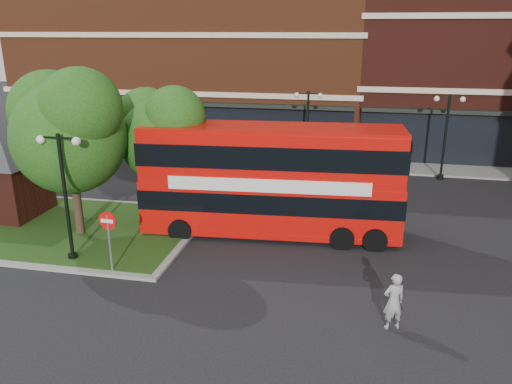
% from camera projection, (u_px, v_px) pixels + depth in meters
% --- Properties ---
extents(ground, '(120.00, 120.00, 0.00)m').
position_uv_depth(ground, '(208.00, 277.00, 18.08)').
color(ground, black).
rests_on(ground, ground).
extents(pavement_far, '(44.00, 3.00, 0.12)m').
position_uv_depth(pavement_far, '(279.00, 161.00, 33.41)').
color(pavement_far, slate).
rests_on(pavement_far, ground).
extents(terrace_far_left, '(26.00, 12.00, 14.00)m').
position_uv_depth(terrace_far_left, '(196.00, 49.00, 39.74)').
color(terrace_far_left, brown).
rests_on(terrace_far_left, ground).
extents(terrace_far_right, '(18.00, 12.00, 16.00)m').
position_uv_depth(terrace_far_right, '(493.00, 36.00, 35.25)').
color(terrace_far_right, '#471911').
rests_on(terrace_far_right, ground).
extents(traffic_island, '(12.60, 7.60, 0.15)m').
position_uv_depth(traffic_island, '(56.00, 227.00, 22.37)').
color(traffic_island, gray).
rests_on(traffic_island, ground).
extents(kiosk, '(6.51, 6.51, 3.60)m').
position_uv_depth(kiosk, '(4.00, 170.00, 23.16)').
color(kiosk, '#471911').
rests_on(kiosk, traffic_island).
extents(tree_island_west, '(5.40, 4.71, 7.21)m').
position_uv_depth(tree_island_west, '(67.00, 126.00, 20.22)').
color(tree_island_west, '#2D2116').
rests_on(tree_island_west, ground).
extents(tree_island_east, '(4.46, 3.90, 6.29)m').
position_uv_depth(tree_island_east, '(161.00, 131.00, 22.14)').
color(tree_island_east, '#2D2116').
rests_on(tree_island_east, ground).
extents(lamp_island, '(1.72, 0.36, 5.00)m').
position_uv_depth(lamp_island, '(65.00, 191.00, 18.42)').
color(lamp_island, black).
rests_on(lamp_island, ground).
extents(lamp_far_left, '(1.72, 0.36, 5.00)m').
position_uv_depth(lamp_far_left, '(307.00, 127.00, 30.31)').
color(lamp_far_left, black).
rests_on(lamp_far_left, ground).
extents(lamp_far_right, '(1.72, 0.36, 5.00)m').
position_uv_depth(lamp_far_right, '(446.00, 133.00, 28.79)').
color(lamp_far_right, black).
rests_on(lamp_far_right, ground).
extents(bus, '(11.06, 3.26, 4.16)m').
position_uv_depth(bus, '(271.00, 174.00, 21.04)').
color(bus, red).
rests_on(bus, ground).
extents(woman, '(0.77, 0.65, 1.80)m').
position_uv_depth(woman, '(394.00, 301.00, 14.71)').
color(woman, gray).
rests_on(woman, ground).
extents(car_silver, '(4.28, 1.87, 1.43)m').
position_uv_depth(car_silver, '(244.00, 152.00, 33.18)').
color(car_silver, '#A5A9AC').
rests_on(car_silver, ground).
extents(car_white, '(4.26, 1.75, 1.37)m').
position_uv_depth(car_white, '(338.00, 163.00, 30.61)').
color(car_white, silver).
rests_on(car_white, ground).
extents(no_entry_sign, '(0.67, 0.10, 2.43)m').
position_uv_depth(no_entry_sign, '(108.00, 230.00, 17.73)').
color(no_entry_sign, slate).
rests_on(no_entry_sign, ground).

